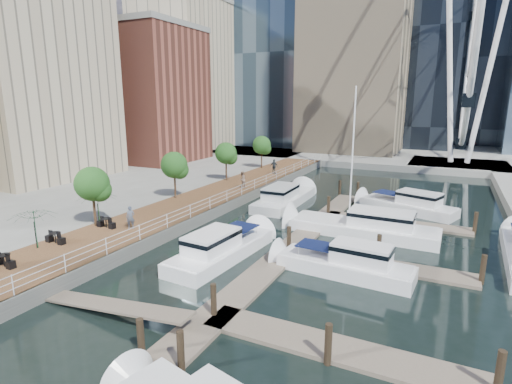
{
  "coord_description": "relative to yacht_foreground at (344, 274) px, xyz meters",
  "views": [
    {
      "loc": [
        12.62,
        -17.01,
        10.41
      ],
      "look_at": [
        -1.56,
        12.03,
        3.0
      ],
      "focal_mm": 28.0,
      "sensor_mm": 36.0,
      "label": 1
    }
  ],
  "objects": [
    {
      "name": "floating_docks",
      "position": [
        0.45,
        4.16,
        0.49
      ],
      "size": [
        16.0,
        34.0,
        2.6
      ],
      "color": "#6D6051",
      "rests_on": "ground"
    },
    {
      "name": "midrise_condos",
      "position": [
        -41.08,
        21.0,
        13.42
      ],
      "size": [
        19.0,
        67.0,
        28.0
      ],
      "color": "#BCAD8E",
      "rests_on": "ground"
    },
    {
      "name": "ground",
      "position": [
        -7.51,
        -5.82,
        0.0
      ],
      "size": [
        520.0,
        520.0,
        0.0
      ],
      "primitive_type": "plane",
      "color": "black",
      "rests_on": "ground"
    },
    {
      "name": "street_trees",
      "position": [
        -18.91,
        8.18,
        4.29
      ],
      "size": [
        2.6,
        42.6,
        4.6
      ],
      "color": "#3F2B1C",
      "rests_on": "ground"
    },
    {
      "name": "yacht_foreground",
      "position": [
        0.0,
        0.0,
        0.0
      ],
      "size": [
        9.09,
        2.98,
        2.15
      ],
      "primitive_type": null,
      "rotation": [
        0.0,
        0.0,
        1.5
      ],
      "color": "white",
      "rests_on": "ground"
    },
    {
      "name": "seawall",
      "position": [
        -13.51,
        9.18,
        0.5
      ],
      "size": [
        0.25,
        60.0,
        1.0
      ],
      "primitive_type": "cube",
      "color": "#595954",
      "rests_on": "ground"
    },
    {
      "name": "cafe_tables",
      "position": [
        -17.91,
        -7.82,
        1.37
      ],
      "size": [
        2.5,
        13.7,
        0.74
      ],
      "color": "black",
      "rests_on": "ground"
    },
    {
      "name": "moored_yachts",
      "position": [
        -0.67,
        7.31,
        0.0
      ],
      "size": [
        23.86,
        36.4,
        11.5
      ],
      "color": "white",
      "rests_on": "ground"
    },
    {
      "name": "railing",
      "position": [
        -13.61,
        9.18,
        1.52
      ],
      "size": [
        0.1,
        60.0,
        1.05
      ],
      "primitive_type": null,
      "color": "white",
      "rests_on": "boardwalk"
    },
    {
      "name": "pedestrian_mid",
      "position": [
        -15.14,
        15.15,
        1.95
      ],
      "size": [
        0.74,
        0.94,
        1.89
      ],
      "primitive_type": "imported",
      "rotation": [
        0.0,
        0.0,
        -1.55
      ],
      "color": "gray",
      "rests_on": "boardwalk"
    },
    {
      "name": "land_inland",
      "position": [
        -43.51,
        9.18,
        0.5
      ],
      "size": [
        48.0,
        90.0,
        1.0
      ],
      "primitive_type": "cube",
      "color": "gray",
      "rests_on": "ground"
    },
    {
      "name": "boardwalk",
      "position": [
        -16.51,
        9.18,
        0.5
      ],
      "size": [
        6.0,
        60.0,
        1.0
      ],
      "primitive_type": "cube",
      "color": "brown",
      "rests_on": "ground"
    },
    {
      "name": "pedestrian_near",
      "position": [
        -15.97,
        -1.15,
        1.86
      ],
      "size": [
        0.75,
        0.69,
        1.72
      ],
      "primitive_type": "imported",
      "rotation": [
        0.0,
        0.0,
        0.59
      ],
      "color": "#4B5465",
      "rests_on": "boardwalk"
    },
    {
      "name": "cafe_seating",
      "position": [
        -18.55,
        -8.95,
        2.33
      ],
      "size": [
        3.38,
        19.06,
        2.71
      ],
      "color": "#0F3A22",
      "rests_on": "ground"
    },
    {
      "name": "land_far",
      "position": [
        -7.51,
        96.18,
        0.5
      ],
      "size": [
        200.0,
        114.0,
        1.0
      ],
      "primitive_type": "cube",
      "color": "gray",
      "rests_on": "ground"
    },
    {
      "name": "pier",
      "position": [
        6.49,
        46.18,
        0.5
      ],
      "size": [
        14.0,
        12.0,
        1.0
      ],
      "primitive_type": "cube",
      "color": "gray",
      "rests_on": "ground"
    },
    {
      "name": "pedestrian_far",
      "position": [
        -15.48,
        24.78,
        1.97
      ],
      "size": [
        1.18,
        0.58,
        1.95
      ],
      "primitive_type": "imported",
      "rotation": [
        0.0,
        0.0,
        3.05
      ],
      "color": "#2F363B",
      "rests_on": "boardwalk"
    }
  ]
}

